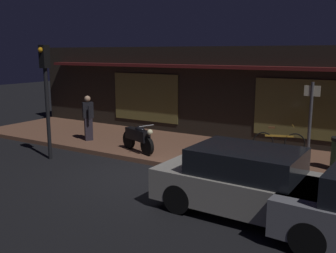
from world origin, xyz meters
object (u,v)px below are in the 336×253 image
Objects in this scene: bicycle_parked at (279,142)px; sign_post at (310,118)px; motorcycle at (138,137)px; traffic_light_pole at (46,82)px; parked_car_near at (251,182)px; person_photographer at (88,117)px.

sign_post is at bearing -38.50° from bicycle_parked.
motorcycle is 3.38m from traffic_light_pole.
sign_post reaches higher than motorcycle.
sign_post reaches higher than bicycle_parked.
bicycle_parked is 7.68m from traffic_light_pole.
motorcycle is 4.60m from bicycle_parked.
parked_car_near is at bearing -94.78° from sign_post.
sign_post is 4.07m from parked_car_near.
motorcycle reaches higher than bicycle_parked.
person_photographer is at bearing 98.88° from traffic_light_pole.
traffic_light_pole is 0.87× the size of parked_car_near.
person_photographer is 7.71m from sign_post.
motorcycle is at bearing 152.18° from parked_car_near.
bicycle_parked is 0.65× the size of sign_post.
bicycle_parked is at bearing 30.93° from motorcycle.
motorcycle is 5.33m from parked_car_near.
motorcycle is 1.04× the size of bicycle_parked.
person_photographer is 0.70× the size of sign_post.
traffic_light_pole is (-6.18, -4.11, 1.97)m from bicycle_parked.
motorcycle is 0.39× the size of parked_car_near.
person_photographer reaches higher than parked_car_near.
sign_post is 0.58× the size of parked_car_near.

